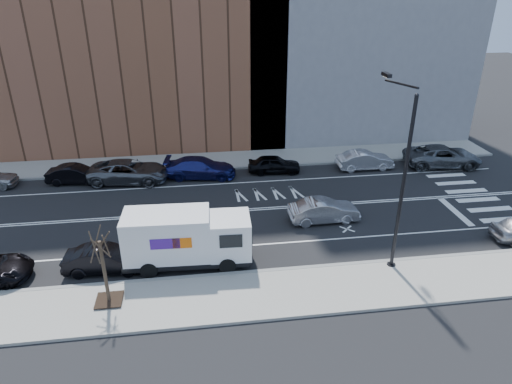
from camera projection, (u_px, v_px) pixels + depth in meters
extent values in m
plane|color=black|center=(241.00, 210.00, 29.37)|extent=(120.00, 120.00, 0.00)
cube|color=gray|center=(261.00, 295.00, 21.46)|extent=(44.00, 3.60, 0.15)
cube|color=gray|center=(229.00, 160.00, 37.22)|extent=(44.00, 3.60, 0.15)
cube|color=gray|center=(256.00, 272.00, 23.07)|extent=(44.00, 0.25, 0.17)
cube|color=gray|center=(231.00, 168.00, 35.60)|extent=(44.00, 0.25, 0.17)
cube|color=brown|center=(122.00, 12.00, 37.63)|extent=(26.00, 10.00, 22.00)
cylinder|color=black|center=(403.00, 188.00, 21.70)|extent=(0.18, 0.18, 9.00)
cylinder|color=black|center=(391.00, 265.00, 23.58)|extent=(0.44, 0.44, 0.20)
sphere|color=black|center=(417.00, 96.00, 19.79)|extent=(0.20, 0.20, 0.20)
cylinder|color=black|center=(401.00, 84.00, 21.25)|extent=(0.11, 3.49, 0.48)
cube|color=black|center=(387.00, 75.00, 22.73)|extent=(0.25, 0.80, 0.18)
cube|color=#FFF2CC|center=(386.00, 77.00, 22.77)|extent=(0.18, 0.55, 0.03)
cube|color=black|center=(109.00, 300.00, 20.88)|extent=(1.20, 1.20, 0.04)
cylinder|color=#382B1E|center=(105.00, 272.00, 20.23)|extent=(0.16, 0.16, 3.20)
cylinder|color=#382B1E|center=(106.00, 245.00, 19.66)|extent=(0.06, 0.80, 1.44)
cylinder|color=#382B1E|center=(103.00, 242.00, 19.85)|extent=(0.81, 0.31, 1.19)
cylinder|color=#382B1E|center=(96.00, 244.00, 19.74)|extent=(0.58, 0.76, 1.50)
cylinder|color=#382B1E|center=(94.00, 247.00, 19.47)|extent=(0.47, 0.61, 1.37)
cylinder|color=#382B1E|center=(101.00, 248.00, 19.43)|extent=(0.72, 0.29, 1.13)
cube|color=black|center=(187.00, 256.00, 23.73)|extent=(6.45, 2.42, 0.31)
cube|color=silver|center=(230.00, 235.00, 23.45)|extent=(2.15, 2.29, 2.05)
cube|color=black|center=(250.00, 229.00, 23.41)|extent=(0.14, 1.90, 0.98)
cube|color=black|center=(231.00, 241.00, 22.31)|extent=(1.13, 0.09, 0.72)
cube|color=black|center=(229.00, 219.00, 24.32)|extent=(1.13, 0.09, 0.72)
cube|color=black|center=(250.00, 251.00, 23.97)|extent=(0.24, 2.06, 0.36)
cube|color=silver|center=(167.00, 235.00, 23.08)|extent=(4.40, 2.44, 2.36)
cube|color=#47198C|center=(165.00, 244.00, 21.98)|extent=(1.44, 0.08, 0.56)
cube|color=orange|center=(182.00, 243.00, 22.05)|extent=(0.92, 0.06, 0.56)
cube|color=#47198C|center=(169.00, 221.00, 24.05)|extent=(1.44, 0.08, 0.56)
cube|color=orange|center=(184.00, 220.00, 24.12)|extent=(0.92, 0.06, 0.56)
cylinder|color=black|center=(227.00, 265.00, 23.00)|extent=(0.87, 0.32, 0.86)
cylinder|color=black|center=(226.00, 244.00, 24.85)|extent=(0.87, 0.32, 0.86)
cylinder|color=black|center=(149.00, 270.00, 22.66)|extent=(0.87, 0.32, 0.86)
cylinder|color=black|center=(153.00, 248.00, 24.51)|extent=(0.87, 0.32, 0.86)
imported|color=black|center=(76.00, 174.00, 33.00)|extent=(4.19, 1.78, 1.34)
imported|color=#54575C|center=(129.00, 171.00, 33.16)|extent=(6.01, 3.27, 1.60)
imported|color=navy|center=(200.00, 168.00, 33.93)|extent=(5.46, 2.81, 1.51)
imported|color=black|center=(274.00, 164.00, 34.76)|extent=(4.10, 1.96, 1.35)
imported|color=silver|center=(365.00, 160.00, 35.41)|extent=(4.37, 1.57, 1.43)
imported|color=#515559|center=(443.00, 156.00, 35.91)|extent=(6.19, 3.40, 1.64)
imported|color=#9F9FA3|center=(324.00, 211.00, 27.81)|extent=(4.33, 1.62, 1.41)
imported|color=black|center=(106.00, 259.00, 23.05)|extent=(4.23, 1.72, 1.37)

